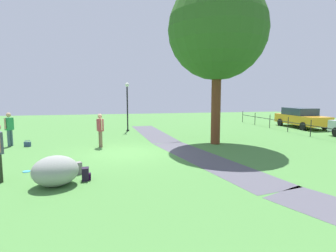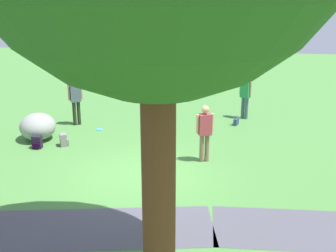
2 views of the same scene
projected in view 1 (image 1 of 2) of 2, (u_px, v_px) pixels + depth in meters
name	position (u px, v px, depth m)	size (l,w,h in m)	color
ground_plane	(128.00, 153.00, 12.25)	(48.00, 48.00, 0.00)	#477D3A
footpath_segment_near	(152.00, 133.00, 18.51)	(8.08, 2.12, 0.01)	#4C4A54
footpath_segment_mid	(205.00, 159.00, 11.03)	(8.17, 3.17, 0.01)	#4C4A54
large_shade_tree	(218.00, 30.00, 13.79)	(5.12, 5.12, 8.50)	brown
lamp_post	(127.00, 101.00, 19.07)	(0.28, 0.28, 3.45)	black
lawn_boulder	(55.00, 171.00, 7.81)	(1.54, 1.62, 0.89)	gray
woman_with_handbag	(9.00, 127.00, 13.66)	(0.45, 0.39, 1.73)	#3B5861
man_near_boulder	(100.00, 128.00, 13.41)	(0.49, 0.36, 1.68)	#7D6349
handbag_on_grass	(27.00, 144.00, 13.65)	(0.34, 0.34, 0.31)	navy
backpack_by_boulder	(77.00, 168.00, 8.97)	(0.34, 0.34, 0.40)	slate
spare_backpack_on_lawn	(86.00, 174.00, 8.33)	(0.28, 0.27, 0.40)	black
frisbee_on_grass	(26.00, 171.00, 9.25)	(0.24, 0.24, 0.02)	#389CD5
parked_coupe_black	(301.00, 117.00, 21.27)	(4.62, 2.09, 1.56)	orange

